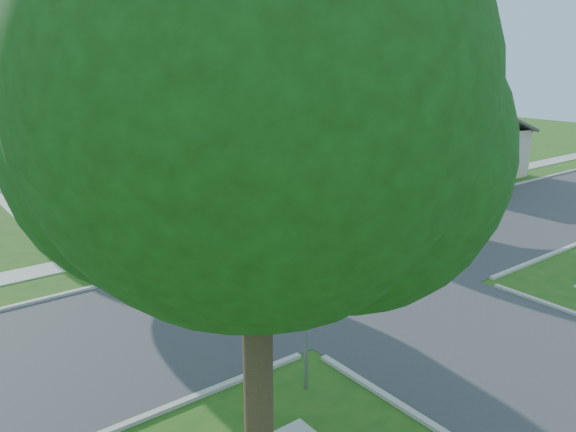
# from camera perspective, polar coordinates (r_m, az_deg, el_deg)

# --- Properties ---
(ground) EXTENTS (100.00, 100.00, 0.00)m
(ground) POSITION_cam_1_polar(r_m,az_deg,el_deg) (18.79, 3.90, -5.98)
(ground) COLOR #205015
(ground) RESTS_ON ground
(road_ns) EXTENTS (7.00, 100.00, 0.02)m
(road_ns) POSITION_cam_1_polar(r_m,az_deg,el_deg) (18.79, 3.90, -5.97)
(road_ns) COLOR #333335
(road_ns) RESTS_ON ground
(sidewalk_ne) EXTENTS (1.20, 40.00, 0.04)m
(sidewalk_ne) POSITION_cam_1_polar(r_m,az_deg,el_deg) (43.41, -12.96, 6.37)
(sidewalk_ne) COLOR #9E9B91
(sidewalk_ne) RESTS_ON ground
(driveway) EXTENTS (8.80, 3.60, 0.05)m
(driveway) POSITION_cam_1_polar(r_m,az_deg,el_deg) (28.86, 6.44, 1.91)
(driveway) COLOR #9E9B91
(driveway) RESTS_ON ground
(stop_sign_sw) EXTENTS (1.05, 0.80, 2.98)m
(stop_sign_sw) POSITION_cam_1_polar(r_m,az_deg,el_deg) (11.90, 1.90, -8.86)
(stop_sign_sw) COLOR gray
(stop_sign_sw) RESTS_ON ground
(stop_sign_ne) EXTENTS (1.05, 0.80, 2.98)m
(stop_sign_ne) POSITION_cam_1_polar(r_m,az_deg,el_deg) (24.57, 5.03, 4.25)
(stop_sign_ne) COLOR gray
(stop_sign_ne) RESTS_ON ground
(tree_e_near) EXTENTS (4.97, 4.80, 8.28)m
(tree_e_near) POSITION_cam_1_polar(r_m,az_deg,el_deg) (27.45, -0.91, 13.16)
(tree_e_near) COLOR #38281C
(tree_e_near) RESTS_ON ground
(tree_e_mid) EXTENTS (5.59, 5.40, 9.21)m
(tree_e_mid) POSITION_cam_1_polar(r_m,az_deg,el_deg) (37.75, -12.18, 14.54)
(tree_e_mid) COLOR #38281C
(tree_e_mid) RESTS_ON ground
(tree_e_far) EXTENTS (5.17, 5.00, 8.72)m
(tree_e_far) POSITION_cam_1_polar(r_m,az_deg,el_deg) (49.79, -18.85, 14.04)
(tree_e_far) COLOR #38281C
(tree_e_far) RESTS_ON ground
(tree_w_near) EXTENTS (5.38, 5.20, 8.97)m
(tree_w_near) POSITION_cam_1_polar(r_m,az_deg,el_deg) (23.11, -20.49, 12.80)
(tree_w_near) COLOR #38281C
(tree_w_near) RESTS_ON ground
(tree_w_mid) EXTENTS (5.80, 5.60, 9.56)m
(tree_w_mid) POSITION_cam_1_polar(r_m,az_deg,el_deg) (34.73, -26.70, 13.53)
(tree_w_mid) COLOR #38281C
(tree_w_mid) RESTS_ON ground
(tree_sw_corner) EXTENTS (6.21, 6.00, 9.55)m
(tree_sw_corner) POSITION_cam_1_polar(r_m,az_deg,el_deg) (7.35, -3.09, 9.93)
(tree_sw_corner) COLOR #38281C
(tree_sw_corner) RESTS_ON ground
(tree_ne_corner) EXTENTS (5.80, 5.60, 8.66)m
(tree_ne_corner) POSITION_cam_1_polar(r_m,az_deg,el_deg) (24.90, 8.92, 12.56)
(tree_ne_corner) COLOR #38281C
(tree_ne_corner) RESTS_ON ground
(house_ne_near) EXTENTS (8.42, 13.60, 4.23)m
(house_ne_near) POSITION_cam_1_polar(r_m,az_deg,el_deg) (36.97, 11.48, 7.17)
(house_ne_near) COLOR #BAAA92
(house_ne_near) RESTS_ON ground
(house_ne_far) EXTENTS (8.42, 13.60, 4.23)m
(house_ne_far) POSITION_cam_1_polar(r_m,az_deg,el_deg) (50.55, -4.18, 9.77)
(house_ne_far) COLOR #BAAA92
(house_ne_far) RESTS_ON ground
(car_driveway) EXTENTS (4.80, 1.81, 1.56)m
(car_driveway) POSITION_cam_1_polar(r_m,az_deg,el_deg) (28.63, 1.51, 3.45)
(car_driveway) COLOR #5B1221
(car_driveway) RESTS_ON ground
(car_curb_east) EXTENTS (1.81, 4.13, 1.38)m
(car_curb_east) POSITION_cam_1_polar(r_m,az_deg,el_deg) (41.32, -18.03, 6.46)
(car_curb_east) COLOR black
(car_curb_east) RESTS_ON ground
(car_curb_west) EXTENTS (2.32, 4.53, 1.26)m
(car_curb_west) POSITION_cam_1_polar(r_m,az_deg,el_deg) (48.40, -24.89, 7.00)
(car_curb_west) COLOR black
(car_curb_west) RESTS_ON ground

